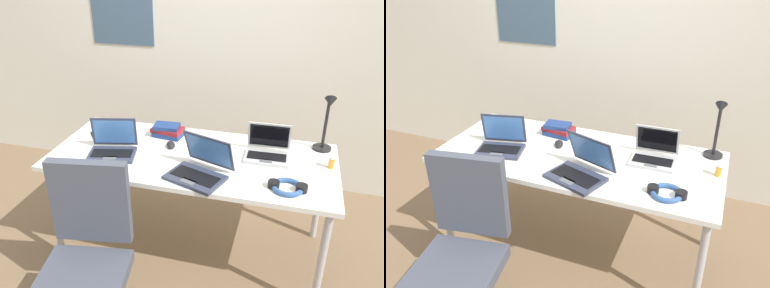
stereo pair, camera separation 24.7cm
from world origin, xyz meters
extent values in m
plane|color=#7A6047|center=(0.00, 0.00, 0.00)|extent=(12.00, 12.00, 0.00)
cube|color=silver|center=(0.00, 1.10, 1.30)|extent=(6.00, 0.12, 2.60)
cube|color=white|center=(0.00, 0.00, 0.72)|extent=(1.80, 0.80, 0.03)
cylinder|color=#B2B5BA|center=(-0.84, -0.34, 0.35)|extent=(0.04, 0.04, 0.71)
cylinder|color=#B2B5BA|center=(0.84, -0.34, 0.35)|extent=(0.04, 0.04, 0.71)
cylinder|color=#B2B5BA|center=(-0.84, 0.34, 0.35)|extent=(0.04, 0.04, 0.71)
cylinder|color=#B2B5BA|center=(0.84, 0.34, 0.35)|extent=(0.04, 0.04, 0.71)
cylinder|color=black|center=(0.80, 0.31, 0.75)|extent=(0.12, 0.12, 0.02)
cylinder|color=black|center=(0.80, 0.31, 0.93)|extent=(0.02, 0.02, 0.34)
cylinder|color=black|center=(0.80, 0.27, 1.10)|extent=(0.01, 0.08, 0.01)
cone|color=black|center=(0.80, 0.23, 1.10)|extent=(0.07, 0.09, 0.09)
cube|color=#33384C|center=(0.09, -0.27, 0.75)|extent=(0.37, 0.31, 0.02)
cube|color=black|center=(0.09, -0.27, 0.76)|extent=(0.30, 0.21, 0.00)
cube|color=#595B60|center=(0.07, -0.34, 0.76)|extent=(0.10, 0.07, 0.00)
cube|color=#33384C|center=(0.14, -0.14, 0.86)|extent=(0.32, 0.18, 0.21)
cube|color=#3F72BF|center=(0.14, -0.14, 0.86)|extent=(0.29, 0.15, 0.17)
cube|color=#33384C|center=(-0.49, -0.15, 0.75)|extent=(0.33, 0.26, 0.02)
cube|color=black|center=(-0.49, -0.15, 0.76)|extent=(0.27, 0.17, 0.00)
cube|color=#595B60|center=(-0.47, -0.21, 0.76)|extent=(0.09, 0.06, 0.00)
cube|color=#33384C|center=(-0.51, -0.04, 0.86)|extent=(0.29, 0.10, 0.20)
cube|color=#3F72BF|center=(-0.51, -0.04, 0.86)|extent=(0.26, 0.09, 0.17)
cube|color=#B7BABC|center=(0.46, 0.07, 0.75)|extent=(0.28, 0.19, 0.02)
cube|color=black|center=(0.46, 0.07, 0.76)|extent=(0.24, 0.11, 0.00)
cube|color=#595B60|center=(0.47, 0.01, 0.76)|extent=(0.08, 0.04, 0.00)
cube|color=#B7BABC|center=(0.46, 0.18, 0.85)|extent=(0.27, 0.05, 0.18)
cube|color=black|center=(0.46, 0.18, 0.85)|extent=(0.25, 0.04, 0.15)
ellipsoid|color=black|center=(-0.17, 0.07, 0.76)|extent=(0.09, 0.11, 0.03)
cube|color=black|center=(-0.72, 0.09, 0.74)|extent=(0.13, 0.15, 0.01)
torus|color=#335999|center=(0.61, -0.24, 0.75)|extent=(0.18, 0.18, 0.03)
cylinder|color=black|center=(0.53, -0.24, 0.76)|extent=(0.06, 0.06, 0.04)
cylinder|color=black|center=(0.68, -0.24, 0.76)|extent=(0.06, 0.06, 0.04)
cylinder|color=gold|center=(0.85, 0.07, 0.77)|extent=(0.04, 0.04, 0.06)
cylinder|color=white|center=(0.85, 0.07, 0.81)|extent=(0.04, 0.04, 0.01)
cube|color=navy|center=(-0.24, 0.23, 0.76)|extent=(0.22, 0.16, 0.03)
cube|color=maroon|center=(-0.24, 0.24, 0.79)|extent=(0.23, 0.16, 0.03)
cube|color=navy|center=(-0.25, 0.23, 0.81)|extent=(0.18, 0.13, 0.03)
cube|color=#474C5B|center=(-0.34, -0.87, 0.42)|extent=(0.51, 0.51, 0.07)
cube|color=#474C5B|center=(-0.38, -0.62, 0.73)|extent=(0.42, 0.13, 0.48)
camera|label=1|loc=(0.59, -2.13, 1.93)|focal=36.75mm
camera|label=2|loc=(0.82, -2.05, 1.93)|focal=36.75mm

